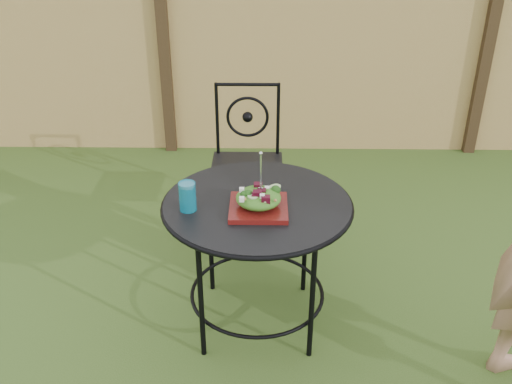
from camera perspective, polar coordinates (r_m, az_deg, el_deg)
ground at (r=3.24m, az=9.50°, el=-11.62°), size 60.00×60.00×0.00m
fence at (r=4.80m, az=6.90°, el=14.81°), size 8.00×0.12×1.90m
patio_table at (r=2.80m, az=0.12°, el=-3.46°), size 0.92×0.92×0.72m
patio_chair at (r=3.70m, az=-0.89°, el=3.52°), size 0.46×0.46×0.95m
salad_plate at (r=2.65m, az=0.25°, el=-1.57°), size 0.27×0.27×0.02m
salad at (r=2.63m, az=0.25°, el=-0.59°), size 0.21×0.21×0.08m
fork at (r=2.57m, az=0.48°, el=1.95°), size 0.01×0.01×0.18m
drinking_glass at (r=2.64m, az=-6.86°, el=-0.45°), size 0.08×0.08×0.14m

